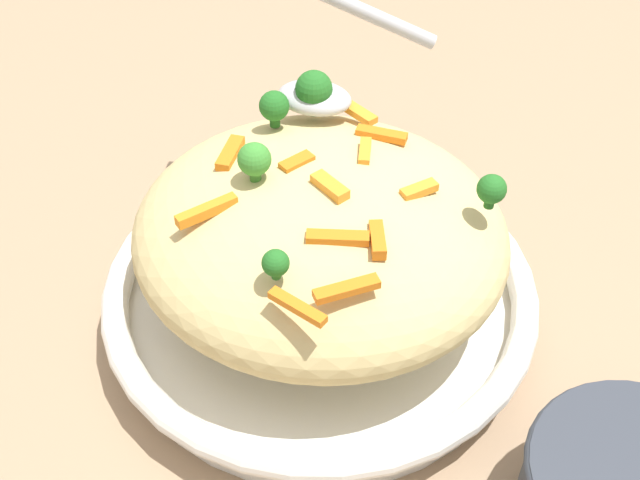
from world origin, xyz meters
The scene contains 21 objects.
ground_plane centered at (0.00, 0.00, 0.00)m, with size 2.40×2.40×0.00m, color #9E7F60.
serving_bowl centered at (0.00, 0.00, 0.02)m, with size 0.32×0.32×0.04m.
pasta_mound centered at (0.00, 0.00, 0.09)m, with size 0.26×0.25×0.10m, color #D1BA7A.
carrot_piece_0 centered at (-0.02, 0.11, 0.13)m, with size 0.04×0.01×0.01m, color orange.
carrot_piece_1 centered at (0.07, -0.01, 0.13)m, with size 0.03×0.01×0.01m, color orange.
carrot_piece_2 centered at (-0.02, -0.04, 0.14)m, with size 0.03×0.01×0.01m, color orange.
carrot_piece_3 centered at (-0.05, 0.04, 0.13)m, with size 0.03×0.01×0.01m, color orange.
carrot_piece_4 centered at (-0.03, 0.05, 0.13)m, with size 0.04×0.01×0.01m, color orange.
carrot_piece_5 centered at (-0.06, -0.01, 0.13)m, with size 0.03×0.01×0.01m, color orange.
carrot_piece_6 centered at (-0.02, -0.07, 0.13)m, with size 0.04×0.01×0.01m, color orange.
carrot_piece_7 centered at (0.02, -0.01, 0.14)m, with size 0.02×0.01×0.01m, color orange.
carrot_piece_8 centered at (0.00, -0.09, 0.13)m, with size 0.04×0.01×0.01m, color orange.
carrot_piece_9 centered at (-0.04, 0.08, 0.13)m, with size 0.04×0.01×0.01m, color orange.
carrot_piece_10 centered at (-0.01, 0.01, 0.14)m, with size 0.03×0.01×0.01m, color orange.
carrot_piece_11 centered at (0.06, 0.05, 0.13)m, with size 0.04×0.01×0.01m, color orange.
broccoli_floret_0 centered at (0.05, -0.06, 0.15)m, with size 0.02×0.02×0.03m.
broccoli_floret_1 centered at (0.00, 0.09, 0.14)m, with size 0.02×0.02×0.02m.
broccoli_floret_2 centered at (0.04, 0.01, 0.15)m, with size 0.02×0.02×0.03m.
broccoli_floret_3 centered at (-0.11, -0.02, 0.14)m, with size 0.02×0.02×0.02m.
broccoli_floret_4 centered at (0.03, -0.08, 0.15)m, with size 0.03×0.03×0.03m.
serving_spoon centered at (0.04, -0.12, 0.16)m, with size 0.18×0.13×0.09m.
Camera 1 is at (-0.13, 0.40, 0.48)m, focal length 45.72 mm.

